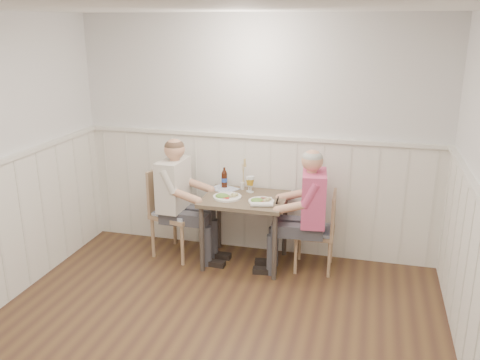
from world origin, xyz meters
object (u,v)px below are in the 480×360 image
Objects in this scene: chair_right at (320,228)px; man_in_pink at (308,222)px; beer_bottle at (224,179)px; dining_table at (245,207)px; chair_left at (173,208)px; diner_cream at (178,208)px; grass_vase at (242,175)px.

chair_right is 0.63× the size of man_in_pink.
beer_bottle is at bearing 169.38° from chair_right.
man_in_pink reaches higher than dining_table.
beer_bottle is (-0.98, 0.31, 0.29)m from man_in_pink.
diner_cream is at bearing -41.07° from chair_left.
diner_cream reaches higher than grass_vase.
beer_bottle is at bearing 176.05° from grass_vase.
beer_bottle is at bearing 23.46° from chair_left.
man_in_pink is (1.51, -0.08, 0.03)m from chair_left.
beer_bottle is (0.44, 0.31, 0.28)m from diner_cream.
beer_bottle is at bearing 35.26° from diner_cream.
beer_bottle reaches higher than chair_right.
chair_right reaches higher than dining_table.
chair_left is at bearing -156.54° from beer_bottle.
dining_table is 3.77× the size of beer_bottle.
man_in_pink is 0.90m from grass_vase.
dining_table is 0.45m from beer_bottle.
grass_vase is at bearing 167.82° from chair_right.
dining_table is at bearing -69.89° from grass_vase.
chair_right is 0.86× the size of chair_left.
man_in_pink is 1.42m from diner_cream.
dining_table is at bearing 175.74° from man_in_pink.
man_in_pink is at bearing -0.12° from diner_cream.
diner_cream is (-1.42, 0.00, 0.01)m from man_in_pink.
dining_table is 0.38m from grass_vase.
dining_table is at bearing 3.69° from diner_cream.
chair_left is 4.30× the size of beer_bottle.
chair_right is 1.54m from diner_cream.
beer_bottle is (-0.30, 0.26, 0.21)m from dining_table.
diner_cream is at bearing -155.49° from grass_vase.
grass_vase reaches higher than dining_table.
diner_cream is 0.79m from grass_vase.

